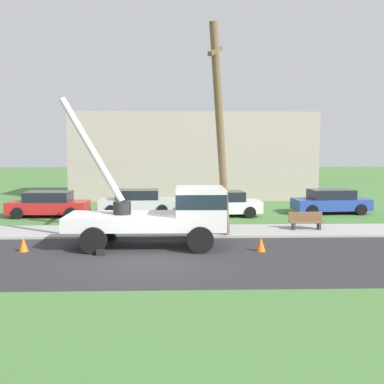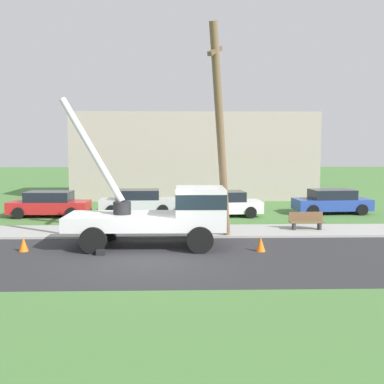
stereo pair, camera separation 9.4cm
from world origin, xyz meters
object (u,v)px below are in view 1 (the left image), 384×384
(parked_sedan_white, at_px, (221,204))
(parked_sedan_blue, at_px, (331,201))
(traffic_cone_behind, at_px, (23,244))
(leaning_utility_pole, at_px, (220,134))
(park_bench, at_px, (306,221))
(traffic_cone_ahead, at_px, (261,244))
(utility_truck, at_px, (167,211))
(parked_sedan_red, at_px, (49,204))
(parked_sedan_silver, at_px, (137,202))

(parked_sedan_white, relative_size, parked_sedan_blue, 1.00)
(traffic_cone_behind, relative_size, parked_sedan_white, 0.12)
(leaning_utility_pole, distance_m, park_bench, 6.35)
(traffic_cone_ahead, height_order, park_bench, park_bench)
(utility_truck, height_order, traffic_cone_ahead, utility_truck)
(parked_sedan_blue, relative_size, park_bench, 2.83)
(traffic_cone_behind, relative_size, parked_sedan_blue, 0.12)
(parked_sedan_red, distance_m, parked_sedan_blue, 16.34)
(leaning_utility_pole, distance_m, traffic_cone_behind, 8.77)
(utility_truck, distance_m, parked_sedan_silver, 9.39)
(parked_sedan_white, bearing_deg, parked_sedan_red, 179.05)
(traffic_cone_behind, distance_m, parked_sedan_blue, 17.77)
(traffic_cone_behind, xyz_separation_m, parked_sedan_blue, (14.91, 9.67, 0.43))
(parked_sedan_silver, xyz_separation_m, parked_sedan_blue, (11.42, -0.23, 0.00))
(traffic_cone_behind, bearing_deg, parked_sedan_white, 46.39)
(utility_truck, distance_m, parked_sedan_red, 10.68)
(utility_truck, distance_m, park_bench, 7.20)
(traffic_cone_ahead, bearing_deg, parked_sedan_red, 138.61)
(parked_sedan_silver, height_order, park_bench, parked_sedan_silver)
(traffic_cone_ahead, height_order, parked_sedan_blue, parked_sedan_blue)
(parked_sedan_red, xyz_separation_m, parked_sedan_blue, (16.32, 0.76, 0.00))
(utility_truck, xyz_separation_m, traffic_cone_behind, (-5.44, -0.75, -1.13))
(utility_truck, bearing_deg, traffic_cone_ahead, -15.85)
(parked_sedan_red, bearing_deg, utility_truck, -49.98)
(traffic_cone_ahead, xyz_separation_m, traffic_cone_behind, (-8.99, 0.26, 0.00))
(parked_sedan_red, height_order, park_bench, parked_sedan_red)
(parked_sedan_red, relative_size, park_bench, 2.77)
(parked_sedan_red, relative_size, parked_sedan_white, 0.98)
(utility_truck, height_order, traffic_cone_behind, utility_truck)
(utility_truck, xyz_separation_m, traffic_cone_ahead, (3.55, -1.01, -1.13))
(leaning_utility_pole, height_order, parked_sedan_silver, leaning_utility_pole)
(traffic_cone_ahead, xyz_separation_m, parked_sedan_blue, (5.92, 9.93, 0.43))
(parked_sedan_red, bearing_deg, leaning_utility_pole, -39.79)
(park_bench, bearing_deg, parked_sedan_white, 125.92)
(parked_sedan_silver, xyz_separation_m, parked_sedan_white, (4.85, -1.15, 0.00))
(traffic_cone_behind, relative_size, parked_sedan_silver, 0.13)
(parked_sedan_white, bearing_deg, traffic_cone_behind, -133.61)
(parked_sedan_red, xyz_separation_m, parked_sedan_silver, (4.90, 0.99, 0.00))
(parked_sedan_white, bearing_deg, traffic_cone_ahead, -85.85)
(parked_sedan_red, height_order, parked_sedan_silver, same)
(traffic_cone_behind, height_order, parked_sedan_silver, parked_sedan_silver)
(utility_truck, distance_m, parked_sedan_white, 8.54)
(traffic_cone_ahead, distance_m, traffic_cone_behind, 8.99)
(traffic_cone_behind, xyz_separation_m, parked_sedan_white, (8.33, 8.75, 0.43))
(parked_sedan_blue, bearing_deg, parked_sedan_silver, 178.82)
(utility_truck, distance_m, traffic_cone_ahead, 3.86)
(parked_sedan_silver, bearing_deg, utility_truck, -77.97)
(traffic_cone_ahead, bearing_deg, parked_sedan_blue, 59.19)
(leaning_utility_pole, xyz_separation_m, parked_sedan_silver, (-4.09, 8.49, -3.74))
(traffic_cone_behind, xyz_separation_m, parked_sedan_silver, (3.49, 9.90, 0.43))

